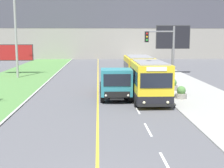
{
  "coord_description": "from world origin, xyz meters",
  "views": [
    {
      "loc": [
        0.07,
        -8.52,
        5.06
      ],
      "look_at": [
        1.1,
        15.07,
        1.4
      ],
      "focal_mm": 50.0,
      "sensor_mm": 36.0,
      "label": 1
    }
  ],
  "objects_px": {
    "city_bus": "(143,76)",
    "planter_round_near": "(181,93)",
    "dump_truck": "(116,84)",
    "planter_round_second": "(172,85)",
    "billboard_small": "(16,53)",
    "traffic_light_mast": "(165,54)",
    "utility_pole_far": "(15,25)",
    "planter_round_third": "(164,80)",
    "billboard_large": "(173,39)"
  },
  "relations": [
    {
      "from": "city_bus",
      "to": "dump_truck",
      "type": "relative_size",
      "value": 1.8
    },
    {
      "from": "utility_pole_far",
      "to": "traffic_light_mast",
      "type": "bearing_deg",
      "value": -44.49
    },
    {
      "from": "utility_pole_far",
      "to": "billboard_large",
      "type": "height_order",
      "value": "utility_pole_far"
    },
    {
      "from": "dump_truck",
      "to": "traffic_light_mast",
      "type": "xyz_separation_m",
      "value": [
        3.68,
        -1.18,
        2.43
      ]
    },
    {
      "from": "billboard_small",
      "to": "planter_round_second",
      "type": "bearing_deg",
      "value": -38.32
    },
    {
      "from": "planter_round_second",
      "to": "city_bus",
      "type": "bearing_deg",
      "value": -151.63
    },
    {
      "from": "utility_pole_far",
      "to": "planter_round_near",
      "type": "xyz_separation_m",
      "value": [
        16.45,
        -13.8,
        -5.76
      ]
    },
    {
      "from": "traffic_light_mast",
      "to": "billboard_small",
      "type": "height_order",
      "value": "traffic_light_mast"
    },
    {
      "from": "dump_truck",
      "to": "planter_round_third",
      "type": "height_order",
      "value": "dump_truck"
    },
    {
      "from": "dump_truck",
      "to": "planter_round_third",
      "type": "bearing_deg",
      "value": 53.53
    },
    {
      "from": "billboard_large",
      "to": "utility_pole_far",
      "type": "bearing_deg",
      "value": -171.86
    },
    {
      "from": "utility_pole_far",
      "to": "planter_round_third",
      "type": "height_order",
      "value": "utility_pole_far"
    },
    {
      "from": "billboard_small",
      "to": "planter_round_third",
      "type": "bearing_deg",
      "value": -29.77
    },
    {
      "from": "city_bus",
      "to": "planter_round_near",
      "type": "relative_size",
      "value": 12.04
    },
    {
      "from": "city_bus",
      "to": "planter_round_third",
      "type": "xyz_separation_m",
      "value": [
        2.94,
        5.48,
        -1.06
      ]
    },
    {
      "from": "city_bus",
      "to": "traffic_light_mast",
      "type": "relative_size",
      "value": 2.1
    },
    {
      "from": "planter_round_near",
      "to": "planter_round_second",
      "type": "height_order",
      "value": "planter_round_second"
    },
    {
      "from": "city_bus",
      "to": "planter_round_near",
      "type": "xyz_separation_m",
      "value": [
        2.72,
        -2.3,
        -1.07
      ]
    },
    {
      "from": "utility_pole_far",
      "to": "planter_round_near",
      "type": "distance_m",
      "value": 22.23
    },
    {
      "from": "billboard_large",
      "to": "billboard_small",
      "type": "xyz_separation_m",
      "value": [
        -20.75,
        1.34,
        -1.93
      ]
    },
    {
      "from": "utility_pole_far",
      "to": "billboard_small",
      "type": "bearing_deg",
      "value": 105.21
    },
    {
      "from": "planter_round_near",
      "to": "planter_round_second",
      "type": "distance_m",
      "value": 3.89
    },
    {
      "from": "utility_pole_far",
      "to": "billboard_small",
      "type": "relative_size",
      "value": 2.8
    },
    {
      "from": "city_bus",
      "to": "planter_round_near",
      "type": "bearing_deg",
      "value": -40.13
    },
    {
      "from": "planter_round_near",
      "to": "utility_pole_far",
      "type": "bearing_deg",
      "value": 140.0
    },
    {
      "from": "dump_truck",
      "to": "planter_round_third",
      "type": "distance_m",
      "value": 9.24
    },
    {
      "from": "billboard_large",
      "to": "planter_round_near",
      "type": "bearing_deg",
      "value": -100.82
    },
    {
      "from": "traffic_light_mast",
      "to": "planter_round_third",
      "type": "bearing_deg",
      "value": 78.17
    },
    {
      "from": "city_bus",
      "to": "dump_truck",
      "type": "xyz_separation_m",
      "value": [
        -2.53,
        -1.93,
        -0.33
      ]
    },
    {
      "from": "utility_pole_far",
      "to": "planter_round_second",
      "type": "xyz_separation_m",
      "value": [
        16.66,
        -9.91,
        -5.73
      ]
    },
    {
      "from": "city_bus",
      "to": "billboard_small",
      "type": "distance_m",
      "value": 21.61
    },
    {
      "from": "planter_round_third",
      "to": "planter_round_near",
      "type": "bearing_deg",
      "value": -91.61
    },
    {
      "from": "utility_pole_far",
      "to": "planter_round_third",
      "type": "bearing_deg",
      "value": -19.88
    },
    {
      "from": "billboard_large",
      "to": "planter_round_third",
      "type": "height_order",
      "value": "billboard_large"
    },
    {
      "from": "traffic_light_mast",
      "to": "planter_round_second",
      "type": "xyz_separation_m",
      "value": [
        1.8,
        4.69,
        -3.13
      ]
    },
    {
      "from": "billboard_small",
      "to": "planter_round_second",
      "type": "relative_size",
      "value": 4.11
    },
    {
      "from": "dump_truck",
      "to": "planter_round_near",
      "type": "height_order",
      "value": "dump_truck"
    },
    {
      "from": "dump_truck",
      "to": "billboard_small",
      "type": "height_order",
      "value": "billboard_small"
    },
    {
      "from": "billboard_large",
      "to": "planter_round_second",
      "type": "bearing_deg",
      "value": -103.08
    },
    {
      "from": "billboard_small",
      "to": "planter_round_second",
      "type": "height_order",
      "value": "billboard_small"
    },
    {
      "from": "city_bus",
      "to": "planter_round_second",
      "type": "relative_size",
      "value": 11.24
    },
    {
      "from": "billboard_small",
      "to": "dump_truck",
      "type": "bearing_deg",
      "value": -54.98
    },
    {
      "from": "planter_round_near",
      "to": "planter_round_second",
      "type": "xyz_separation_m",
      "value": [
        0.22,
        3.89,
        0.03
      ]
    },
    {
      "from": "city_bus",
      "to": "traffic_light_mast",
      "type": "distance_m",
      "value": 3.92
    },
    {
      "from": "utility_pole_far",
      "to": "traffic_light_mast",
      "type": "distance_m",
      "value": 21.0
    },
    {
      "from": "planter_round_second",
      "to": "planter_round_near",
      "type": "bearing_deg",
      "value": -93.21
    },
    {
      "from": "planter_round_near",
      "to": "billboard_large",
      "type": "bearing_deg",
      "value": 79.18
    },
    {
      "from": "utility_pole_far",
      "to": "planter_round_third",
      "type": "xyz_separation_m",
      "value": [
        16.66,
        -6.03,
        -5.75
      ]
    },
    {
      "from": "traffic_light_mast",
      "to": "planter_round_third",
      "type": "distance_m",
      "value": 9.32
    },
    {
      "from": "dump_truck",
      "to": "planter_round_near",
      "type": "bearing_deg",
      "value": -4.0
    }
  ]
}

